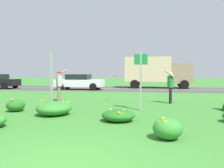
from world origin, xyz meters
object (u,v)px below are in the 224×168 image
at_px(sign_post_near_path, 52,80).
at_px(car_white_center_left, 79,82).
at_px(person_thrower_red_cap_gray_shirt, 59,83).
at_px(sign_post_by_roadside, 141,74).
at_px(box_truck_tan, 157,71).
at_px(frisbee_orange, 117,77).
at_px(person_catcher_green_shirt, 171,84).

distance_m(sign_post_near_path, car_white_center_left, 11.87).
bearing_deg(car_white_center_left, person_thrower_red_cap_gray_shirt, -78.96).
height_order(sign_post_near_path, sign_post_by_roadside, sign_post_near_path).
height_order(sign_post_near_path, box_truck_tan, box_truck_tan).
height_order(sign_post_near_path, person_thrower_red_cap_gray_shirt, sign_post_near_path).
bearing_deg(frisbee_orange, sign_post_near_path, -129.31).
xyz_separation_m(person_catcher_green_shirt, box_truck_tan, (-0.53, 12.16, 0.82)).
xyz_separation_m(person_thrower_red_cap_gray_shirt, box_truck_tan, (5.50, 12.35, 0.79)).
distance_m(sign_post_near_path, person_catcher_green_shirt, 5.99).
relative_size(car_white_center_left, box_truck_tan, 0.67).
bearing_deg(person_catcher_green_shirt, box_truck_tan, 92.50).
bearing_deg(sign_post_near_path, box_truck_tan, 72.60).
height_order(sign_post_by_roadside, person_thrower_red_cap_gray_shirt, sign_post_by_roadside).
height_order(sign_post_near_path, person_catcher_green_shirt, sign_post_near_path).
bearing_deg(frisbee_orange, box_truck_tan, 79.23).
distance_m(sign_post_by_roadside, frisbee_orange, 2.97).
relative_size(person_catcher_green_shirt, car_white_center_left, 0.39).
distance_m(car_white_center_left, box_truck_tan, 8.09).
height_order(sign_post_near_path, frisbee_orange, sign_post_near_path).
relative_size(sign_post_by_roadside, person_thrower_red_cap_gray_shirt, 1.41).
distance_m(person_thrower_red_cap_gray_shirt, frisbee_orange, 3.23).
height_order(sign_post_near_path, car_white_center_left, sign_post_near_path).
bearing_deg(frisbee_orange, person_thrower_red_cap_gray_shirt, -175.46).
distance_m(person_thrower_red_cap_gray_shirt, car_white_center_left, 9.07).
bearing_deg(sign_post_by_roadside, person_thrower_red_cap_gray_shirt, 153.11).
distance_m(person_thrower_red_cap_gray_shirt, box_truck_tan, 13.54).
relative_size(sign_post_near_path, person_catcher_green_shirt, 1.44).
bearing_deg(person_thrower_red_cap_gray_shirt, sign_post_near_path, -73.75).
bearing_deg(box_truck_tan, person_thrower_red_cap_gray_shirt, -114.02).
bearing_deg(person_catcher_green_shirt, car_white_center_left, 131.74).
bearing_deg(car_white_center_left, box_truck_tan, 25.50).
relative_size(sign_post_by_roadside, person_catcher_green_shirt, 1.42).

